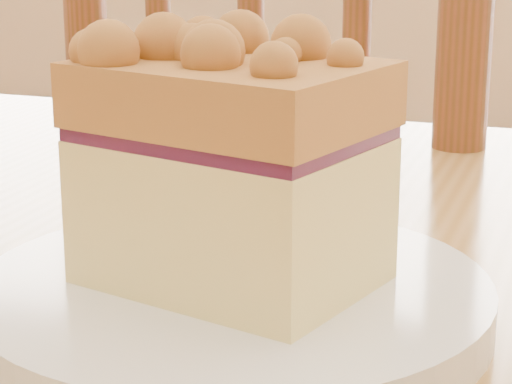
# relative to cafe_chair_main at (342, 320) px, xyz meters

# --- Properties ---
(cafe_chair_main) EXTENTS (0.56, 0.56, 1.01)m
(cafe_chair_main) POSITION_rel_cafe_chair_main_xyz_m (0.00, 0.00, 0.00)
(cafe_chair_main) COLOR brown
(cafe_chair_main) RESTS_ON ground
(plate) EXTENTS (0.22, 0.22, 0.02)m
(plate) POSITION_rel_cafe_chair_main_xyz_m (0.09, -0.56, 0.25)
(plate) COLOR white
(plate) RESTS_ON cafe_table_main
(cake_slice) EXTENTS (0.13, 0.11, 0.11)m
(cake_slice) POSITION_rel_cafe_chair_main_xyz_m (0.09, -0.56, 0.31)
(cake_slice) COLOR #FFDF90
(cake_slice) RESTS_ON plate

